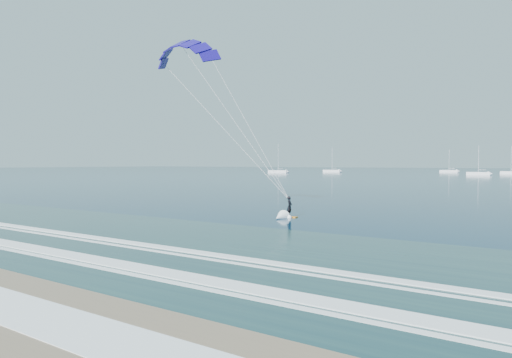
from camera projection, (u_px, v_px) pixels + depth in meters
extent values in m
cube|color=#1E423F|center=(106.00, 247.00, 24.68)|extent=(600.00, 22.00, 0.03)
cube|color=white|center=(64.00, 254.00, 22.60)|extent=(600.00, 1.10, 0.07)
cube|color=white|center=(128.00, 242.00, 25.92)|extent=(600.00, 0.70, 0.07)
cube|color=#C07016|center=(289.00, 217.00, 38.37)|extent=(1.37, 0.44, 0.08)
imported|color=black|center=(290.00, 206.00, 38.34)|extent=(0.50, 0.67, 1.69)
cone|color=white|center=(280.00, 218.00, 37.37)|extent=(1.31, 1.74, 1.10)
cube|color=white|center=(278.00, 172.00, 213.55)|extent=(9.97, 2.40, 1.20)
cylinder|color=silver|center=(278.00, 157.00, 213.32)|extent=(0.18, 0.18, 12.19)
cylinder|color=silver|center=(280.00, 169.00, 212.83)|extent=(2.60, 0.12, 0.12)
cube|color=white|center=(332.00, 171.00, 228.26)|extent=(9.06, 2.40, 1.20)
cylinder|color=silver|center=(332.00, 159.00, 228.05)|extent=(0.18, 0.18, 11.20)
cylinder|color=silver|center=(334.00, 168.00, 227.55)|extent=(2.60, 0.12, 0.12)
cube|color=white|center=(449.00, 171.00, 222.50)|extent=(8.33, 2.40, 1.20)
cylinder|color=silver|center=(449.00, 160.00, 222.30)|extent=(0.18, 0.18, 10.09)
cylinder|color=silver|center=(452.00, 168.00, 221.78)|extent=(2.60, 0.12, 0.12)
cube|color=white|center=(478.00, 174.00, 171.54)|extent=(8.06, 2.40, 1.20)
cylinder|color=silver|center=(479.00, 159.00, 171.34)|extent=(0.18, 0.18, 10.08)
cylinder|color=silver|center=(482.00, 170.00, 170.83)|extent=(2.60, 0.12, 0.12)
cube|color=white|center=(511.00, 173.00, 186.56)|extent=(7.82, 2.40, 1.20)
cylinder|color=silver|center=(511.00, 159.00, 186.36)|extent=(0.18, 0.18, 10.35)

